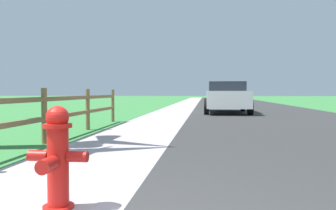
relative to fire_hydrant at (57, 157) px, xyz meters
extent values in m
plane|color=#367A3B|center=(0.57, 24.13, -0.46)|extent=(120.00, 120.00, 0.00)
cube|color=#2F2F2F|center=(4.07, 26.13, -0.46)|extent=(7.00, 66.00, 0.01)
cube|color=#AA9CA1|center=(-2.43, 26.13, -0.46)|extent=(6.00, 66.00, 0.01)
cube|color=#367A3B|center=(-3.93, 26.13, -0.45)|extent=(5.00, 66.00, 0.00)
cylinder|color=red|center=(0.00, 0.01, -0.09)|extent=(0.18, 0.18, 0.75)
cylinder|color=red|center=(0.00, 0.01, -0.44)|extent=(0.27, 0.27, 0.03)
cylinder|color=red|center=(0.00, 0.01, 0.27)|extent=(0.25, 0.25, 0.03)
sphere|color=red|center=(0.00, 0.01, 0.34)|extent=(0.20, 0.20, 0.20)
cube|color=#A91511|center=(0.00, 0.01, 0.41)|extent=(0.04, 0.04, 0.04)
cylinder|color=#A91511|center=(-0.18, 0.01, 0.00)|extent=(0.17, 0.10, 0.10)
cylinder|color=#A91511|center=(0.18, 0.01, 0.00)|extent=(0.17, 0.10, 0.10)
cylinder|color=#A91511|center=(0.00, -0.18, -0.04)|extent=(0.12, 0.21, 0.12)
cylinder|color=brown|center=(-1.86, 3.55, 0.09)|extent=(0.11, 0.11, 1.10)
cylinder|color=brown|center=(-1.86, 6.02, 0.09)|extent=(0.11, 0.11, 1.10)
cylinder|color=brown|center=(-1.86, 8.49, 0.09)|extent=(0.11, 0.11, 1.10)
cube|color=brown|center=(-1.86, 3.55, 0.03)|extent=(0.07, 9.89, 0.09)
cube|color=brown|center=(-1.86, 3.55, 0.42)|extent=(0.07, 9.89, 0.09)
cube|color=white|center=(2.27, 14.25, 0.22)|extent=(1.94, 4.97, 0.77)
cube|color=#1E232B|center=(2.27, 14.50, 0.83)|extent=(1.71, 2.70, 0.45)
cylinder|color=black|center=(1.31, 15.79, -0.11)|extent=(0.22, 0.70, 0.70)
cylinder|color=black|center=(3.24, 15.79, -0.11)|extent=(0.22, 0.70, 0.70)
cylinder|color=black|center=(1.31, 12.71, -0.11)|extent=(0.22, 0.70, 0.70)
cylinder|color=black|center=(3.24, 12.71, -0.11)|extent=(0.22, 0.70, 0.70)
camera|label=1|loc=(1.28, -2.82, 0.56)|focal=36.66mm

